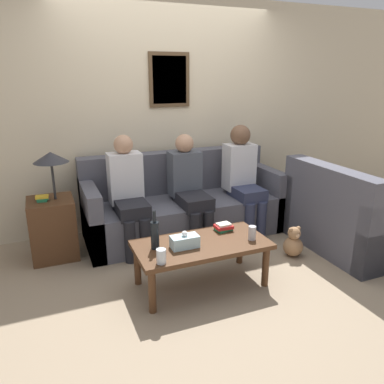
{
  "coord_description": "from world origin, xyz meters",
  "views": [
    {
      "loc": [
        -1.45,
        -3.27,
        1.77
      ],
      "look_at": [
        -0.14,
        -0.09,
        0.68
      ],
      "focal_mm": 35.0,
      "sensor_mm": 36.0,
      "label": 1
    }
  ],
  "objects_px": {
    "wine_bottle": "(155,234)",
    "drinking_glass": "(161,256)",
    "couch_side": "(347,219)",
    "person_right": "(243,175)",
    "person_left": "(128,190)",
    "person_middle": "(189,185)",
    "teddy_bear": "(293,243)",
    "coffee_table": "(201,248)",
    "couch_main": "(183,206)"
  },
  "relations": [
    {
      "from": "couch_side",
      "to": "person_middle",
      "type": "height_order",
      "value": "person_middle"
    },
    {
      "from": "couch_side",
      "to": "wine_bottle",
      "type": "bearing_deg",
      "value": 91.39
    },
    {
      "from": "person_middle",
      "to": "person_right",
      "type": "height_order",
      "value": "person_right"
    },
    {
      "from": "person_left",
      "to": "couch_main",
      "type": "bearing_deg",
      "value": 14.87
    },
    {
      "from": "person_right",
      "to": "teddy_bear",
      "type": "bearing_deg",
      "value": -79.78
    },
    {
      "from": "wine_bottle",
      "to": "drinking_glass",
      "type": "xyz_separation_m",
      "value": [
        -0.03,
        -0.26,
        -0.07
      ]
    },
    {
      "from": "person_middle",
      "to": "person_right",
      "type": "relative_size",
      "value": 0.94
    },
    {
      "from": "couch_side",
      "to": "wine_bottle",
      "type": "relative_size",
      "value": 3.71
    },
    {
      "from": "couch_main",
      "to": "teddy_bear",
      "type": "height_order",
      "value": "couch_main"
    },
    {
      "from": "coffee_table",
      "to": "drinking_glass",
      "type": "xyz_separation_m",
      "value": [
        -0.43,
        -0.21,
        0.11
      ]
    },
    {
      "from": "coffee_table",
      "to": "person_left",
      "type": "height_order",
      "value": "person_left"
    },
    {
      "from": "drinking_glass",
      "to": "person_right",
      "type": "distance_m",
      "value": 1.8
    },
    {
      "from": "teddy_bear",
      "to": "drinking_glass",
      "type": "bearing_deg",
      "value": -166.57
    },
    {
      "from": "couch_side",
      "to": "drinking_glass",
      "type": "xyz_separation_m",
      "value": [
        -2.13,
        -0.31,
        0.14
      ]
    },
    {
      "from": "couch_main",
      "to": "drinking_glass",
      "type": "xyz_separation_m",
      "value": [
        -0.7,
        -1.35,
        0.15
      ]
    },
    {
      "from": "couch_main",
      "to": "teddy_bear",
      "type": "bearing_deg",
      "value": -50.89
    },
    {
      "from": "teddy_bear",
      "to": "person_left",
      "type": "bearing_deg",
      "value": 150.98
    },
    {
      "from": "couch_main",
      "to": "drinking_glass",
      "type": "relative_size",
      "value": 19.35
    },
    {
      "from": "couch_main",
      "to": "person_middle",
      "type": "bearing_deg",
      "value": -89.55
    },
    {
      "from": "drinking_glass",
      "to": "person_right",
      "type": "bearing_deg",
      "value": 40.53
    },
    {
      "from": "coffee_table",
      "to": "couch_main",
      "type": "bearing_deg",
      "value": 76.57
    },
    {
      "from": "coffee_table",
      "to": "drinking_glass",
      "type": "distance_m",
      "value": 0.49
    },
    {
      "from": "person_left",
      "to": "person_right",
      "type": "relative_size",
      "value": 0.97
    },
    {
      "from": "drinking_glass",
      "to": "person_right",
      "type": "relative_size",
      "value": 0.09
    },
    {
      "from": "couch_side",
      "to": "coffee_table",
      "type": "distance_m",
      "value": 1.71
    },
    {
      "from": "couch_main",
      "to": "wine_bottle",
      "type": "distance_m",
      "value": 1.3
    },
    {
      "from": "person_right",
      "to": "teddy_bear",
      "type": "height_order",
      "value": "person_right"
    },
    {
      "from": "couch_side",
      "to": "drinking_glass",
      "type": "distance_m",
      "value": 2.16
    },
    {
      "from": "couch_main",
      "to": "drinking_glass",
      "type": "distance_m",
      "value": 1.53
    },
    {
      "from": "drinking_glass",
      "to": "person_left",
      "type": "bearing_deg",
      "value": 88.45
    },
    {
      "from": "couch_side",
      "to": "teddy_bear",
      "type": "height_order",
      "value": "couch_side"
    },
    {
      "from": "person_right",
      "to": "teddy_bear",
      "type": "relative_size",
      "value": 3.9
    },
    {
      "from": "coffee_table",
      "to": "person_right",
      "type": "relative_size",
      "value": 0.93
    },
    {
      "from": "person_middle",
      "to": "teddy_bear",
      "type": "relative_size",
      "value": 3.68
    },
    {
      "from": "couch_main",
      "to": "couch_side",
      "type": "xyz_separation_m",
      "value": [
        1.43,
        -1.04,
        0.0
      ]
    },
    {
      "from": "couch_main",
      "to": "person_middle",
      "type": "relative_size",
      "value": 1.93
    },
    {
      "from": "person_left",
      "to": "person_right",
      "type": "xyz_separation_m",
      "value": [
        1.33,
        -0.01,
        0.03
      ]
    },
    {
      "from": "drinking_glass",
      "to": "person_left",
      "type": "distance_m",
      "value": 1.19
    },
    {
      "from": "drinking_glass",
      "to": "person_middle",
      "type": "distance_m",
      "value": 1.37
    },
    {
      "from": "couch_side",
      "to": "person_right",
      "type": "relative_size",
      "value": 1.0
    },
    {
      "from": "person_right",
      "to": "teddy_bear",
      "type": "xyz_separation_m",
      "value": [
        0.14,
        -0.8,
        -0.53
      ]
    },
    {
      "from": "person_left",
      "to": "person_middle",
      "type": "bearing_deg",
      "value": -0.66
    },
    {
      "from": "wine_bottle",
      "to": "person_middle",
      "type": "xyz_separation_m",
      "value": [
        0.67,
        0.91,
        0.09
      ]
    },
    {
      "from": "couch_main",
      "to": "person_middle",
      "type": "distance_m",
      "value": 0.36
    },
    {
      "from": "person_middle",
      "to": "teddy_bear",
      "type": "height_order",
      "value": "person_middle"
    },
    {
      "from": "coffee_table",
      "to": "person_right",
      "type": "distance_m",
      "value": 1.37
    },
    {
      "from": "couch_side",
      "to": "wine_bottle",
      "type": "height_order",
      "value": "couch_side"
    },
    {
      "from": "couch_side",
      "to": "couch_main",
      "type": "bearing_deg",
      "value": 53.94
    },
    {
      "from": "coffee_table",
      "to": "teddy_bear",
      "type": "height_order",
      "value": "coffee_table"
    },
    {
      "from": "person_left",
      "to": "person_right",
      "type": "bearing_deg",
      "value": -0.59
    }
  ]
}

